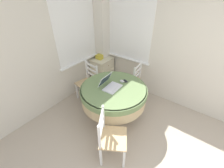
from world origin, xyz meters
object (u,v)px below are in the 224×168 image
at_px(dining_chair_near_right_window, 131,80).
at_px(storage_box, 100,57).
at_px(corner_cabinet, 103,70).
at_px(computer_mouse, 122,81).
at_px(dining_chair_near_back_window, 88,83).
at_px(cell_phone, 125,81).
at_px(laptop, 110,85).
at_px(dining_chair_camera_near, 111,137).
at_px(round_dining_table, 114,94).

bearing_deg(dining_chair_near_right_window, storage_box, 88.14).
xyz_separation_m(dining_chair_near_right_window, corner_cabinet, (0.07, 0.94, -0.08)).
distance_m(computer_mouse, dining_chair_near_back_window, 0.93).
height_order(cell_phone, storage_box, storage_box).
xyz_separation_m(computer_mouse, dining_chair_near_back_window, (-0.07, 0.86, -0.34)).
relative_size(laptop, dining_chair_near_right_window, 0.41).
distance_m(laptop, dining_chair_camera_near, 0.91).
bearing_deg(round_dining_table, computer_mouse, -7.85).
height_order(laptop, computer_mouse, laptop).
relative_size(dining_chair_near_back_window, storage_box, 5.59).
relative_size(laptop, dining_chair_near_back_window, 0.41).
relative_size(computer_mouse, dining_chair_near_right_window, 0.11).
bearing_deg(storage_box, dining_chair_near_right_window, -91.86).
height_order(laptop, cell_phone, laptop).
height_order(dining_chair_near_back_window, corner_cabinet, dining_chair_near_back_window).
xyz_separation_m(laptop, dining_chair_near_back_window, (0.19, 0.77, -0.36)).
distance_m(dining_chair_camera_near, corner_cabinet, 2.20).
distance_m(dining_chair_near_right_window, corner_cabinet, 0.95).
bearing_deg(laptop, dining_chair_near_back_window, 76.22).
height_order(computer_mouse, dining_chair_near_back_window, dining_chair_near_back_window).
distance_m(round_dining_table, dining_chair_near_right_window, 0.86).
bearing_deg(round_dining_table, storage_box, 51.21).
bearing_deg(dining_chair_near_right_window, computer_mouse, -168.36).
bearing_deg(dining_chair_camera_near, cell_phone, 21.91).
bearing_deg(cell_phone, dining_chair_camera_near, -158.09).
bearing_deg(dining_chair_camera_near, dining_chair_near_back_window, 56.57).
bearing_deg(corner_cabinet, round_dining_table, -131.20).
height_order(dining_chair_camera_near, corner_cabinet, dining_chair_camera_near).
height_order(dining_chair_camera_near, storage_box, dining_chair_camera_near).
xyz_separation_m(laptop, storage_box, (0.91, 1.03, -0.04)).
bearing_deg(dining_chair_camera_near, round_dining_table, 33.26).
bearing_deg(storage_box, computer_mouse, -120.13).
distance_m(cell_phone, dining_chair_near_back_window, 0.96).
height_order(dining_chair_near_right_window, dining_chair_camera_near, same).
bearing_deg(dining_chair_near_back_window, cell_phone, -80.77).
bearing_deg(laptop, round_dining_table, -53.78).
bearing_deg(dining_chair_camera_near, computer_mouse, 24.91).
distance_m(laptop, dining_chair_near_right_window, 0.95).
bearing_deg(round_dining_table, dining_chair_near_right_window, 6.51).
bearing_deg(dining_chair_near_back_window, dining_chair_camera_near, -123.43).
xyz_separation_m(cell_phone, dining_chair_camera_near, (-1.00, -0.40, -0.32)).
bearing_deg(corner_cabinet, laptop, -134.03).
bearing_deg(corner_cabinet, cell_phone, -119.19).
height_order(round_dining_table, storage_box, storage_box).
height_order(dining_chair_near_right_window, corner_cabinet, dining_chair_near_right_window).
bearing_deg(storage_box, cell_phone, -116.74).
distance_m(corner_cabinet, storage_box, 0.41).
bearing_deg(laptop, corner_cabinet, 45.97).
relative_size(laptop, corner_cabinet, 0.51).
bearing_deg(dining_chair_camera_near, dining_chair_near_right_window, 19.88).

